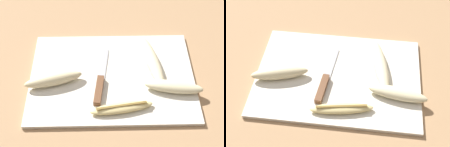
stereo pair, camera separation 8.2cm
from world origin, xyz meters
The scene contains 7 objects.
ground_plane centered at (0.00, 0.00, 0.00)m, with size 4.00×4.00×0.00m, color tan.
cutting_board centered at (0.00, 0.00, 0.01)m, with size 0.50×0.35×0.01m.
knife centered at (-0.04, -0.04, 0.02)m, with size 0.05×0.22×0.02m.
banana_pale_long centered at (0.18, -0.06, 0.03)m, with size 0.17×0.07×0.03m.
banana_bright_far centered at (0.13, 0.04, 0.03)m, with size 0.08×0.21×0.03m.
banana_cream_curved centered at (-0.17, -0.03, 0.03)m, with size 0.17×0.08×0.04m.
banana_golden_short centered at (0.02, -0.12, 0.02)m, with size 0.18×0.06×0.02m.
Camera 2 is at (0.07, -0.59, 0.75)m, focal length 50.00 mm.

